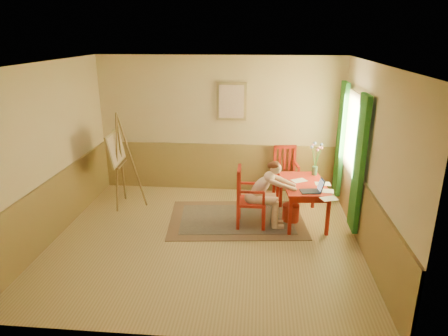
# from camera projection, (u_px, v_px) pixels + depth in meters

# --- Properties ---
(room) EXTENTS (5.04, 4.54, 2.84)m
(room) POSITION_uv_depth(u_px,v_px,m) (205.00, 157.00, 6.14)
(room) COLOR tan
(room) RESTS_ON ground
(wainscot) EXTENTS (5.00, 4.50, 1.00)m
(wainscot) POSITION_uv_depth(u_px,v_px,m) (211.00, 192.00, 7.18)
(wainscot) COLOR #9E8347
(wainscot) RESTS_ON room
(window) EXTENTS (0.12, 2.01, 2.20)m
(window) POSITION_uv_depth(u_px,v_px,m) (350.00, 146.00, 6.98)
(window) COLOR white
(window) RESTS_ON room
(wall_portrait) EXTENTS (0.60, 0.05, 0.76)m
(wall_portrait) POSITION_uv_depth(u_px,v_px,m) (231.00, 102.00, 8.03)
(wall_portrait) COLOR #A08852
(wall_portrait) RESTS_ON room
(rug) EXTENTS (2.55, 1.84, 0.02)m
(rug) POSITION_uv_depth(u_px,v_px,m) (237.00, 219.00, 7.26)
(rug) COLOR #8C7251
(rug) RESTS_ON room
(table) EXTENTS (0.83, 1.26, 0.72)m
(table) POSITION_uv_depth(u_px,v_px,m) (304.00, 188.00, 7.03)
(table) COLOR red
(table) RESTS_ON room
(chair_left) EXTENTS (0.49, 0.47, 1.06)m
(chair_left) POSITION_uv_depth(u_px,v_px,m) (248.00, 197.00, 6.88)
(chair_left) COLOR red
(chair_left) RESTS_ON room
(chair_back) EXTENTS (0.52, 0.54, 1.04)m
(chair_back) POSITION_uv_depth(u_px,v_px,m) (286.00, 172.00, 8.15)
(chair_back) COLOR red
(chair_back) RESTS_ON room
(figure) EXTENTS (0.88, 0.38, 1.20)m
(figure) POSITION_uv_depth(u_px,v_px,m) (265.00, 191.00, 6.80)
(figure) COLOR beige
(figure) RESTS_ON room
(laptop) EXTENTS (0.40, 0.27, 0.22)m
(laptop) POSITION_uv_depth(u_px,v_px,m) (313.00, 189.00, 6.60)
(laptop) COLOR #1E2338
(laptop) RESTS_ON table
(papers) EXTENTS (0.71, 1.06, 0.00)m
(papers) POSITION_uv_depth(u_px,v_px,m) (319.00, 188.00, 6.76)
(papers) COLOR white
(papers) RESTS_ON table
(vase) EXTENTS (0.27, 0.30, 0.61)m
(vase) POSITION_uv_depth(u_px,v_px,m) (315.00, 160.00, 7.32)
(vase) COLOR #3F724C
(vase) RESTS_ON table
(wastebasket) EXTENTS (0.40, 0.40, 0.32)m
(wastebasket) POSITION_uv_depth(u_px,v_px,m) (291.00, 213.00, 7.15)
(wastebasket) COLOR #9E3021
(wastebasket) RESTS_ON room
(easel) EXTENTS (0.63, 0.82, 1.84)m
(easel) POSITION_uv_depth(u_px,v_px,m) (118.00, 152.00, 7.52)
(easel) COLOR olive
(easel) RESTS_ON room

